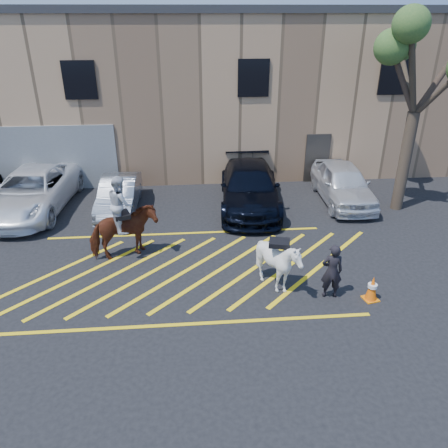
{
  "coord_description": "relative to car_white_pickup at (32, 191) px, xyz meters",
  "views": [
    {
      "loc": [
        0.2,
        -11.59,
        7.12
      ],
      "look_at": [
        1.21,
        0.2,
        1.3
      ],
      "focal_mm": 35.0,
      "sensor_mm": 36.0,
      "label": 1
    }
  ],
  "objects": [
    {
      "name": "car_silver_sedan",
      "position": [
        3.38,
        -0.32,
        -0.14
      ],
      "size": [
        1.43,
        3.95,
        1.29
      ],
      "primitive_type": "imported",
      "rotation": [
        0.0,
        0.0,
        -0.02
      ],
      "color": "gray",
      "rests_on": "ground"
    },
    {
      "name": "ground",
      "position": [
        5.91,
        -4.74,
        -0.79
      ],
      "size": [
        90.0,
        90.0,
        0.0
      ],
      "primitive_type": "plane",
      "color": "black",
      "rests_on": "ground"
    },
    {
      "name": "tree",
      "position": [
        14.3,
        -1.04,
        4.9
      ],
      "size": [
        3.99,
        4.37,
        7.31
      ],
      "color": "#4E3F2F",
      "rests_on": "ground"
    },
    {
      "name": "car_blue_suv",
      "position": [
        8.5,
        -0.3,
        0.02
      ],
      "size": [
        2.75,
        5.75,
        1.62
      ],
      "primitive_type": "imported",
      "rotation": [
        0.0,
        0.0,
        -0.09
      ],
      "color": "black",
      "rests_on": "ground"
    },
    {
      "name": "traffic_cone",
      "position": [
        10.94,
        -6.9,
        -0.42
      ],
      "size": [
        0.45,
        0.45,
        0.73
      ],
      "color": "orange",
      "rests_on": "ground"
    },
    {
      "name": "handler",
      "position": [
        9.85,
        -6.64,
        0.01
      ],
      "size": [
        0.61,
        0.43,
        1.6
      ],
      "primitive_type": "imported",
      "rotation": [
        0.0,
        0.0,
        3.07
      ],
      "color": "black",
      "rests_on": "ground"
    },
    {
      "name": "mounted_bay",
      "position": [
        4.01,
        -3.99,
        0.31
      ],
      "size": [
        2.26,
        1.56,
        2.72
      ],
      "color": "brown",
      "rests_on": "ground"
    },
    {
      "name": "car_white_pickup",
      "position": [
        0.0,
        0.0,
        0.0
      ],
      "size": [
        3.05,
        5.86,
        1.58
      ],
      "primitive_type": "imported",
      "rotation": [
        0.0,
        0.0,
        -0.08
      ],
      "color": "white",
      "rests_on": "ground"
    },
    {
      "name": "warehouse",
      "position": [
        5.9,
        7.25,
        2.86
      ],
      "size": [
        32.42,
        10.2,
        7.3
      ],
      "color": "tan",
      "rests_on": "ground"
    },
    {
      "name": "saddled_white",
      "position": [
        8.48,
        -6.16,
        0.04
      ],
      "size": [
        1.64,
        1.77,
        1.64
      ],
      "color": "white",
      "rests_on": "ground"
    },
    {
      "name": "car_white_suv",
      "position": [
        12.35,
        -0.14,
        -0.01
      ],
      "size": [
        1.94,
        4.59,
        1.55
      ],
      "primitive_type": "imported",
      "rotation": [
        0.0,
        0.0,
        -0.02
      ],
      "color": "white",
      "rests_on": "ground"
    },
    {
      "name": "hatching_zone",
      "position": [
        5.91,
        -5.04,
        -0.78
      ],
      "size": [
        12.6,
        5.12,
        0.01
      ],
      "color": "yellow",
      "rests_on": "ground"
    }
  ]
}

